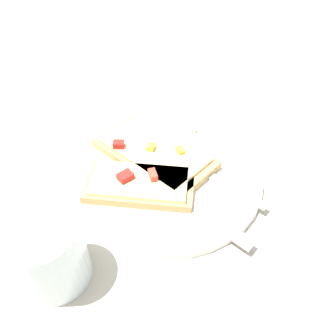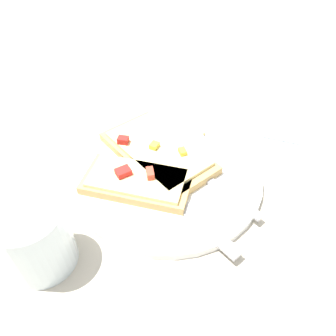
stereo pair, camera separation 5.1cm
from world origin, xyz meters
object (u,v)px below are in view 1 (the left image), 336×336
Objects in this scene: pizza_slice_corner at (140,184)px; knife at (193,208)px; napkin at (270,113)px; fork at (194,168)px; pizza_slice_main at (154,153)px; drinking_glass at (49,254)px; plate at (168,175)px.

knife is at bearing -20.04° from pizza_slice_corner.
fork is at bearing -32.50° from napkin.
pizza_slice_corner is (0.06, -0.07, 0.01)m from fork.
pizza_slice_main reaches higher than napkin.
fork is 2.23× the size of drinking_glass.
knife is 1.81× the size of napkin.
knife is 0.20m from drinking_glass.
knife is 0.09m from pizza_slice_corner.
napkin is (-0.25, 0.20, -0.02)m from pizza_slice_corner.
fork is (-0.02, 0.04, 0.01)m from plate.
pizza_slice_corner is 1.44× the size of napkin.
knife is at bearing 129.92° from drinking_glass.
plate is 1.34× the size of pizza_slice_main.
pizza_slice_main reaches higher than plate.
knife is 0.12m from pizza_slice_main.
drinking_glass is at bearing 84.16° from fork.
fork is 0.25m from drinking_glass.
drinking_glass is (0.19, -0.10, 0.04)m from plate.
pizza_slice_corner reaches higher than knife.
knife is (0.08, 0.01, 0.00)m from fork.
pizza_slice_main is (-0.09, -0.08, 0.01)m from knife.
pizza_slice_corner is at bearing -39.63° from plate.
knife is 2.22× the size of drinking_glass.
pizza_slice_main is at bearing -136.59° from plate.
plate is 0.22m from drinking_glass.
plate is at bearing 152.09° from drinking_glass.
knife reaches higher than napkin.
pizza_slice_main and pizza_slice_corner have the same top height.
knife is at bearing 125.03° from fork.
fork is at bearing -53.65° from knife.
pizza_slice_corner is (0.04, -0.03, 0.02)m from plate.
pizza_slice_corner is 1.76× the size of drinking_glass.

